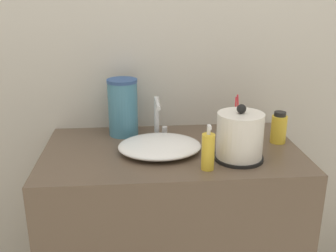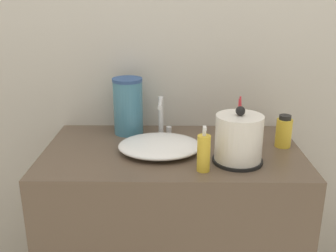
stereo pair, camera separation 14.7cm
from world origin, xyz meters
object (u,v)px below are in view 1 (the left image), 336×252
object	(u,v)px
water_pitcher	(123,107)
lotion_bottle	(208,151)
shampoo_bottle	(279,128)
toothbrush_cup	(238,132)
faucet	(158,115)
electric_kettle	(240,138)

from	to	relation	value
water_pitcher	lotion_bottle	bearing A→B (deg)	-51.97
lotion_bottle	shampoo_bottle	world-z (taller)	lotion_bottle
shampoo_bottle	toothbrush_cup	bearing A→B (deg)	178.43
toothbrush_cup	faucet	bearing A→B (deg)	163.09
lotion_bottle	electric_kettle	bearing A→B (deg)	30.13
faucet	shampoo_bottle	size ratio (longest dim) A/B	1.31
shampoo_bottle	water_pitcher	world-z (taller)	water_pitcher
faucet	toothbrush_cup	world-z (taller)	toothbrush_cup
lotion_bottle	water_pitcher	xyz separation A→B (m)	(-0.31, 0.40, 0.06)
electric_kettle	shampoo_bottle	distance (m)	0.27
shampoo_bottle	water_pitcher	distance (m)	0.68
shampoo_bottle	water_pitcher	size ratio (longest dim) A/B	0.54
faucet	toothbrush_cup	bearing A→B (deg)	-16.91
electric_kettle	shampoo_bottle	size ratio (longest dim) A/B	1.62
faucet	water_pitcher	size ratio (longest dim) A/B	0.71
faucet	water_pitcher	xyz separation A→B (m)	(-0.15, 0.05, 0.02)
faucet	lotion_bottle	distance (m)	0.38
electric_kettle	faucet	bearing A→B (deg)	137.79
toothbrush_cup	water_pitcher	world-z (taller)	water_pitcher
toothbrush_cup	water_pitcher	bearing A→B (deg)	162.41
water_pitcher	shampoo_bottle	bearing A→B (deg)	-13.48
water_pitcher	toothbrush_cup	bearing A→B (deg)	-17.59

